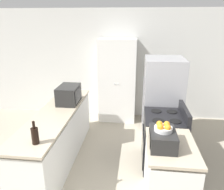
{
  "coord_description": "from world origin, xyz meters",
  "views": [
    {
      "loc": [
        0.42,
        -1.85,
        2.33
      ],
      "look_at": [
        0.0,
        1.86,
        1.05
      ],
      "focal_mm": 35.0,
      "sensor_mm": 36.0,
      "label": 1
    }
  ],
  "objects_px": {
    "stove": "(163,140)",
    "microwave": "(69,94)",
    "toaster_oven": "(163,139)",
    "pantry_cabinet": "(117,81)",
    "wine_bottle": "(35,135)",
    "refrigerator": "(162,101)",
    "fruit_bowl": "(163,128)"
  },
  "relations": [
    {
      "from": "toaster_oven",
      "to": "refrigerator",
      "type": "bearing_deg",
      "value": 84.16
    },
    {
      "from": "refrigerator",
      "to": "fruit_bowl",
      "type": "relative_size",
      "value": 7.87
    },
    {
      "from": "refrigerator",
      "to": "microwave",
      "type": "height_order",
      "value": "refrigerator"
    },
    {
      "from": "stove",
      "to": "toaster_oven",
      "type": "height_order",
      "value": "toaster_oven"
    },
    {
      "from": "toaster_oven",
      "to": "pantry_cabinet",
      "type": "bearing_deg",
      "value": 106.55
    },
    {
      "from": "microwave",
      "to": "fruit_bowl",
      "type": "relative_size",
      "value": 2.4
    },
    {
      "from": "wine_bottle",
      "to": "toaster_oven",
      "type": "height_order",
      "value": "wine_bottle"
    },
    {
      "from": "stove",
      "to": "microwave",
      "type": "relative_size",
      "value": 2.05
    },
    {
      "from": "stove",
      "to": "microwave",
      "type": "height_order",
      "value": "microwave"
    },
    {
      "from": "microwave",
      "to": "toaster_oven",
      "type": "relative_size",
      "value": 1.19
    },
    {
      "from": "refrigerator",
      "to": "microwave",
      "type": "xyz_separation_m",
      "value": [
        -1.72,
        -0.4,
        0.21
      ]
    },
    {
      "from": "microwave",
      "to": "toaster_oven",
      "type": "height_order",
      "value": "microwave"
    },
    {
      "from": "pantry_cabinet",
      "to": "microwave",
      "type": "xyz_separation_m",
      "value": [
        -0.77,
        -1.32,
        0.08
      ]
    },
    {
      "from": "microwave",
      "to": "wine_bottle",
      "type": "distance_m",
      "value": 1.41
    },
    {
      "from": "microwave",
      "to": "refrigerator",
      "type": "bearing_deg",
      "value": 13.16
    },
    {
      "from": "stove",
      "to": "fruit_bowl",
      "type": "xyz_separation_m",
      "value": [
        -0.14,
        -0.87,
        0.68
      ]
    },
    {
      "from": "microwave",
      "to": "wine_bottle",
      "type": "height_order",
      "value": "microwave"
    },
    {
      "from": "refrigerator",
      "to": "toaster_oven",
      "type": "height_order",
      "value": "refrigerator"
    },
    {
      "from": "pantry_cabinet",
      "to": "toaster_oven",
      "type": "bearing_deg",
      "value": -73.45
    },
    {
      "from": "pantry_cabinet",
      "to": "fruit_bowl",
      "type": "distance_m",
      "value": 2.72
    },
    {
      "from": "stove",
      "to": "fruit_bowl",
      "type": "bearing_deg",
      "value": -99.25
    },
    {
      "from": "pantry_cabinet",
      "to": "microwave",
      "type": "height_order",
      "value": "pantry_cabinet"
    },
    {
      "from": "pantry_cabinet",
      "to": "stove",
      "type": "bearing_deg",
      "value": -62.05
    },
    {
      "from": "refrigerator",
      "to": "fruit_bowl",
      "type": "height_order",
      "value": "refrigerator"
    },
    {
      "from": "refrigerator",
      "to": "microwave",
      "type": "distance_m",
      "value": 1.78
    },
    {
      "from": "refrigerator",
      "to": "wine_bottle",
      "type": "distance_m",
      "value": 2.5
    },
    {
      "from": "pantry_cabinet",
      "to": "refrigerator",
      "type": "bearing_deg",
      "value": -43.92
    },
    {
      "from": "toaster_oven",
      "to": "microwave",
      "type": "bearing_deg",
      "value": 140.06
    },
    {
      "from": "microwave",
      "to": "wine_bottle",
      "type": "xyz_separation_m",
      "value": [
        0.01,
        -1.41,
        -0.05
      ]
    },
    {
      "from": "refrigerator",
      "to": "toaster_oven",
      "type": "relative_size",
      "value": 3.88
    },
    {
      "from": "refrigerator",
      "to": "fruit_bowl",
      "type": "xyz_separation_m",
      "value": [
        -0.17,
        -1.69,
        0.3
      ]
    },
    {
      "from": "stove",
      "to": "toaster_oven",
      "type": "bearing_deg",
      "value": -99.12
    }
  ]
}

